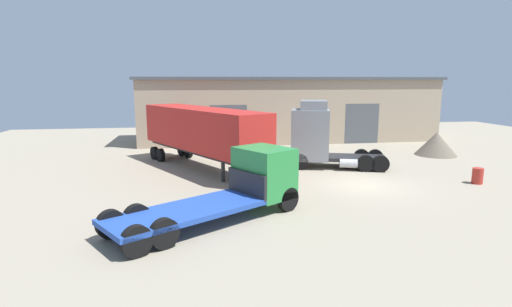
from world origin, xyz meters
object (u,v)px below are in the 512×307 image
oil_drum (478,176)px  container_trailer_yellow (202,130)px  flatbed_truck_green (241,184)px  gravel_pile (436,144)px  tractor_unit_grey (317,136)px

oil_drum → container_trailer_yellow: bearing=157.5°
flatbed_truck_green → gravel_pile: bearing=1.9°
tractor_unit_grey → flatbed_truck_green: 10.63m
flatbed_truck_green → tractor_unit_grey: bearing=22.6°
tractor_unit_grey → flatbed_truck_green: bearing=72.0°
oil_drum → gravel_pile: bearing=71.0°
gravel_pile → container_trailer_yellow: bearing=-173.5°
gravel_pile → tractor_unit_grey: bearing=-166.2°
flatbed_truck_green → container_trailer_yellow: bearing=66.2°
tractor_unit_grey → oil_drum: bearing=159.7°
container_trailer_yellow → gravel_pile: (17.83, 2.04, -1.65)m
tractor_unit_grey → container_trailer_yellow: bearing=13.1°
flatbed_truck_green → oil_drum: size_ratio=9.31×
tractor_unit_grey → gravel_pile: tractor_unit_grey is taller
container_trailer_yellow → oil_drum: (14.99, -6.22, -2.08)m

